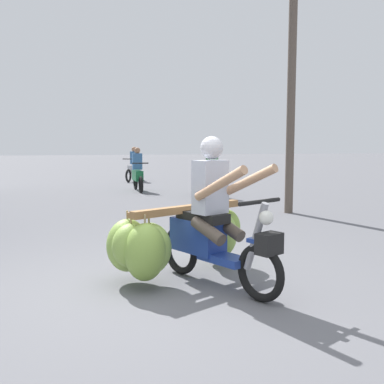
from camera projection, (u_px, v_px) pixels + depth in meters
ground_plane at (164, 296)px, 4.37m from camera, size 120.00×120.00×0.00m
motorbike_main_loaded at (180, 236)px, 4.83m from camera, size 1.77×1.94×1.58m
motorbike_distant_ahead_left at (134, 167)px, 18.04m from camera, size 0.89×1.46×1.40m
motorbike_distant_ahead_right at (211, 177)px, 12.77m from camera, size 0.67×1.57×1.40m
motorbike_distant_far_ahead at (138, 173)px, 14.14m from camera, size 0.50×1.62×1.40m
utility_pole at (292, 59)px, 9.34m from camera, size 0.18×0.18×6.61m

